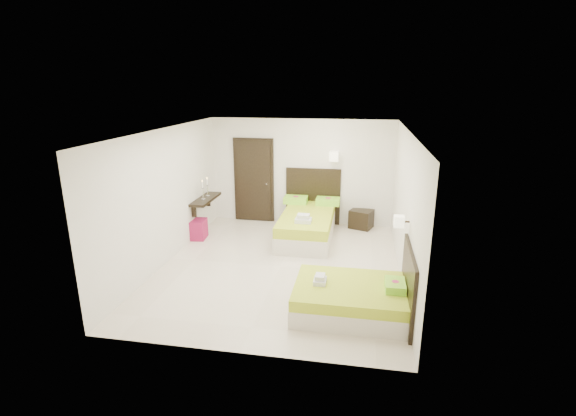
% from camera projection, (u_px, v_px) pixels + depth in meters
% --- Properties ---
extents(floor, '(5.50, 5.50, 0.00)m').
position_uv_depth(floor, '(280.00, 266.00, 8.07)').
color(floor, beige).
rests_on(floor, ground).
extents(bed_single, '(1.35, 2.26, 1.86)m').
position_uv_depth(bed_single, '(308.00, 223.00, 9.54)').
color(bed_single, beige).
rests_on(bed_single, ground).
extents(bed_double, '(1.73, 1.47, 1.43)m').
position_uv_depth(bed_double, '(355.00, 297.00, 6.38)').
color(bed_double, beige).
rests_on(bed_double, ground).
extents(nightstand, '(0.63, 0.60, 0.45)m').
position_uv_depth(nightstand, '(361.00, 219.00, 10.18)').
color(nightstand, black).
rests_on(nightstand, ground).
extents(ottoman, '(0.48, 0.48, 0.44)m').
position_uv_depth(ottoman, '(196.00, 229.00, 9.48)').
color(ottoman, maroon).
rests_on(ottoman, ground).
extents(door, '(1.02, 0.15, 2.14)m').
position_uv_depth(door, '(254.00, 181.00, 10.51)').
color(door, black).
rests_on(door, ground).
extents(console_shelf, '(0.35, 1.20, 0.78)m').
position_uv_depth(console_shelf, '(205.00, 199.00, 9.69)').
color(console_shelf, black).
rests_on(console_shelf, ground).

